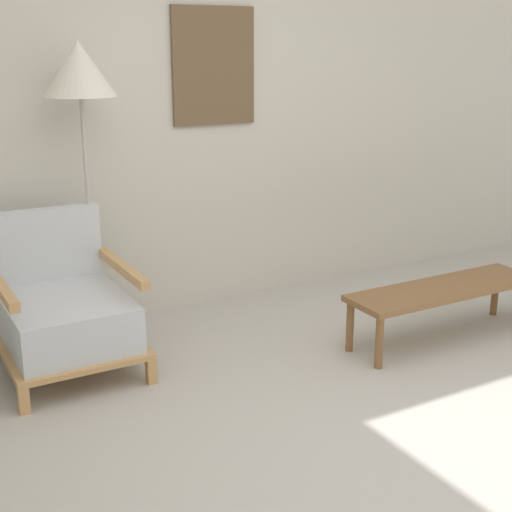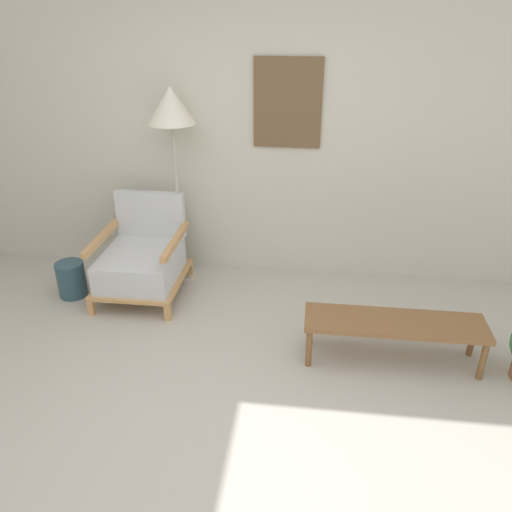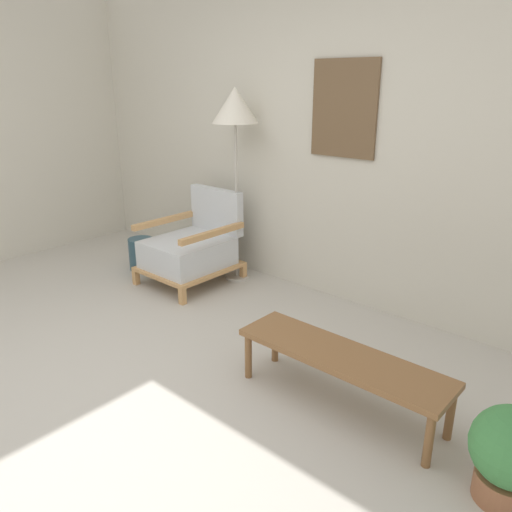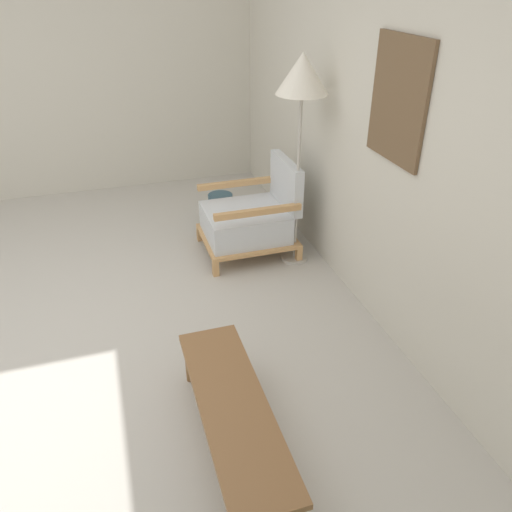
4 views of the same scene
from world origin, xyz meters
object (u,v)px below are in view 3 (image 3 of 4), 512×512
at_px(coffee_table, 341,360).
at_px(vase, 141,254).
at_px(potted_plant, 511,454).
at_px(floor_lamp, 235,112).
at_px(armchair, 192,248).

distance_m(coffee_table, vase, 2.71).
relative_size(vase, potted_plant, 0.67).
height_order(floor_lamp, potted_plant, floor_lamp).
relative_size(floor_lamp, coffee_table, 1.38).
xyz_separation_m(coffee_table, vase, (-2.64, 0.58, -0.14)).
xyz_separation_m(floor_lamp, coffee_table, (1.77, -1.03, -1.21)).
xyz_separation_m(floor_lamp, vase, (-0.87, -0.45, -1.35)).
distance_m(vase, potted_plant, 3.62).
distance_m(floor_lamp, potted_plant, 3.17).
bearing_deg(floor_lamp, vase, -152.76).
bearing_deg(potted_plant, coffee_table, 173.94).
bearing_deg(armchair, vase, -168.10).
bearing_deg(armchair, potted_plant, -15.28).
xyz_separation_m(armchair, potted_plant, (2.95, -0.81, -0.07)).
relative_size(coffee_table, potted_plant, 2.69).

